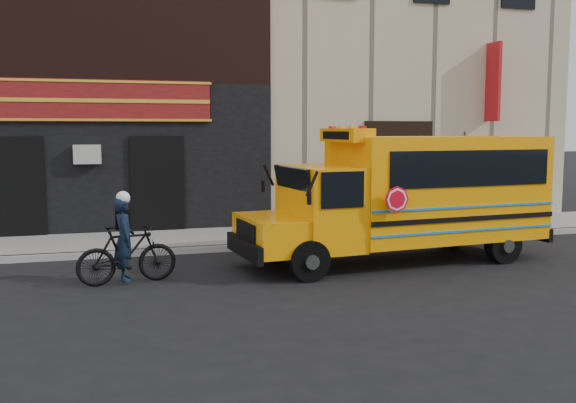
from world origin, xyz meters
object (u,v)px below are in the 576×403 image
(cyclist, at_px, (124,241))
(sign_pole, at_px, (463,180))
(bicycle, at_px, (127,254))
(school_bus, at_px, (411,193))

(cyclist, bearing_deg, sign_pole, -79.22)
(sign_pole, xyz_separation_m, bicycle, (-8.60, -2.47, -1.02))
(school_bus, height_order, sign_pole, school_bus)
(sign_pole, relative_size, bicycle, 1.52)
(school_bus, distance_m, bicycle, 6.17)
(school_bus, height_order, cyclist, school_bus)
(cyclist, bearing_deg, bicycle, -157.12)
(bicycle, bearing_deg, school_bus, -95.30)
(cyclist, bearing_deg, school_bus, -91.18)
(school_bus, relative_size, bicycle, 3.78)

